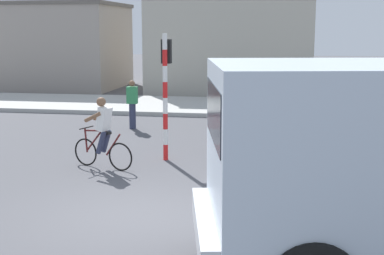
# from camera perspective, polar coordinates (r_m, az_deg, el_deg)

# --- Properties ---
(ground_plane) EXTENTS (120.00, 120.00, 0.00)m
(ground_plane) POSITION_cam_1_polar(r_m,az_deg,el_deg) (9.97, -5.77, -9.26)
(ground_plane) COLOR #4C4C51
(sidewalk_far) EXTENTS (80.00, 5.00, 0.16)m
(sidewalk_far) POSITION_cam_1_polar(r_m,az_deg,el_deg) (23.11, 3.24, 2.19)
(sidewalk_far) COLOR #ADADA8
(sidewalk_far) RESTS_ON ground
(cyclist) EXTENTS (1.64, 0.71, 1.72)m
(cyclist) POSITION_cam_1_polar(r_m,az_deg,el_deg) (13.24, -9.27, -0.56)
(cyclist) COLOR black
(cyclist) RESTS_ON ground
(traffic_light_pole) EXTENTS (0.24, 0.43, 3.20)m
(traffic_light_pole) POSITION_cam_1_polar(r_m,az_deg,el_deg) (13.84, -2.75, 5.06)
(traffic_light_pole) COLOR red
(traffic_light_pole) RESTS_ON ground
(pedestrian_near_kerb) EXTENTS (0.34, 0.22, 1.62)m
(pedestrian_near_kerb) POSITION_cam_1_polar(r_m,az_deg,el_deg) (18.40, -6.21, 2.48)
(pedestrian_near_kerb) COLOR #2D334C
(pedestrian_near_kerb) RESTS_ON ground
(building_corner_left) EXTENTS (8.98, 6.19, 4.70)m
(building_corner_left) POSITION_cam_1_polar(r_m,az_deg,el_deg) (32.61, -15.18, 8.22)
(building_corner_left) COLOR #9E9389
(building_corner_left) RESTS_ON ground
(building_mid_block) EXTENTS (8.39, 7.89, 5.51)m
(building_mid_block) POSITION_cam_1_polar(r_m,az_deg,el_deg) (30.29, 4.35, 9.18)
(building_mid_block) COLOR #B2AD9E
(building_mid_block) RESTS_ON ground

